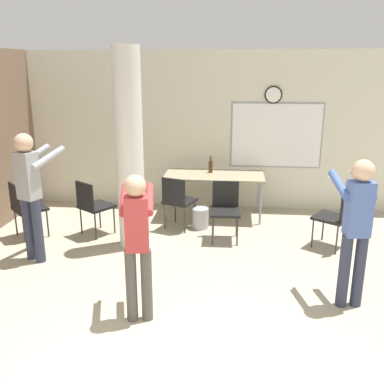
{
  "coord_description": "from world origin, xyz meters",
  "views": [
    {
      "loc": [
        0.3,
        -2.62,
        2.55
      ],
      "look_at": [
        -0.19,
        2.22,
        1.09
      ],
      "focal_mm": 40.0,
      "sensor_mm": 36.0,
      "label": 1
    }
  ],
  "objects_px": {
    "person_playing_front": "(137,237)",
    "person_playing_side": "(356,222)",
    "chair_mid_room": "(336,215)",
    "chair_table_front": "(225,207)",
    "folding_table": "(214,177)",
    "chair_table_left": "(178,199)",
    "chair_near_pillar": "(93,204)",
    "person_watching_back": "(30,188)",
    "chair_by_left_wall": "(25,206)",
    "bottle_on_table": "(211,166)"
  },
  "relations": [
    {
      "from": "chair_table_left",
      "to": "person_playing_side",
      "type": "xyz_separation_m",
      "value": [
        2.17,
        -2.05,
        0.46
      ]
    },
    {
      "from": "chair_by_left_wall",
      "to": "chair_mid_room",
      "type": "relative_size",
      "value": 1.0
    },
    {
      "from": "bottle_on_table",
      "to": "person_playing_side",
      "type": "xyz_separation_m",
      "value": [
        1.69,
        -2.85,
        0.11
      ]
    },
    {
      "from": "chair_near_pillar",
      "to": "person_watching_back",
      "type": "xyz_separation_m",
      "value": [
        -0.49,
        -0.92,
        0.51
      ]
    },
    {
      "from": "chair_mid_room",
      "to": "person_playing_side",
      "type": "relative_size",
      "value": 0.53
    },
    {
      "from": "chair_table_left",
      "to": "chair_table_front",
      "type": "xyz_separation_m",
      "value": [
        0.76,
        -0.32,
        0.0
      ]
    },
    {
      "from": "chair_table_left",
      "to": "chair_table_front",
      "type": "height_order",
      "value": "same"
    },
    {
      "from": "folding_table",
      "to": "person_playing_side",
      "type": "height_order",
      "value": "person_playing_side"
    },
    {
      "from": "chair_table_front",
      "to": "chair_near_pillar",
      "type": "bearing_deg",
      "value": -178.14
    },
    {
      "from": "chair_by_left_wall",
      "to": "chair_near_pillar",
      "type": "xyz_separation_m",
      "value": [
        0.99,
        0.19,
        0.0
      ]
    },
    {
      "from": "chair_table_front",
      "to": "person_playing_side",
      "type": "relative_size",
      "value": 0.53
    },
    {
      "from": "chair_by_left_wall",
      "to": "person_watching_back",
      "type": "xyz_separation_m",
      "value": [
        0.5,
        -0.73,
        0.51
      ]
    },
    {
      "from": "folding_table",
      "to": "person_playing_side",
      "type": "bearing_deg",
      "value": -59.18
    },
    {
      "from": "bottle_on_table",
      "to": "chair_by_left_wall",
      "type": "distance_m",
      "value": 3.07
    },
    {
      "from": "chair_mid_room",
      "to": "folding_table",
      "type": "bearing_deg",
      "value": 146.47
    },
    {
      "from": "chair_near_pillar",
      "to": "bottle_on_table",
      "type": "bearing_deg",
      "value": 34.4
    },
    {
      "from": "bottle_on_table",
      "to": "person_watching_back",
      "type": "distance_m",
      "value": 3.06
    },
    {
      "from": "chair_table_front",
      "to": "person_watching_back",
      "type": "bearing_deg",
      "value": -158.58
    },
    {
      "from": "person_playing_side",
      "to": "person_playing_front",
      "type": "bearing_deg",
      "value": -167.36
    },
    {
      "from": "folding_table",
      "to": "chair_table_left",
      "type": "distance_m",
      "value": 0.88
    },
    {
      "from": "chair_table_front",
      "to": "person_playing_front",
      "type": "height_order",
      "value": "person_playing_front"
    },
    {
      "from": "chair_mid_room",
      "to": "chair_near_pillar",
      "type": "distance_m",
      "value": 3.6
    },
    {
      "from": "chair_table_left",
      "to": "person_playing_side",
      "type": "bearing_deg",
      "value": -43.48
    },
    {
      "from": "chair_near_pillar",
      "to": "person_playing_front",
      "type": "height_order",
      "value": "person_playing_front"
    },
    {
      "from": "person_playing_front",
      "to": "person_watching_back",
      "type": "distance_m",
      "value": 2.1
    },
    {
      "from": "folding_table",
      "to": "person_watching_back",
      "type": "xyz_separation_m",
      "value": [
        -2.29,
        -1.97,
        0.31
      ]
    },
    {
      "from": "person_playing_front",
      "to": "person_playing_side",
      "type": "bearing_deg",
      "value": 12.64
    },
    {
      "from": "chair_table_front",
      "to": "person_playing_front",
      "type": "bearing_deg",
      "value": -110.2
    },
    {
      "from": "folding_table",
      "to": "person_playing_side",
      "type": "xyz_separation_m",
      "value": [
        1.62,
        -2.72,
        0.26
      ]
    },
    {
      "from": "chair_table_left",
      "to": "person_playing_front",
      "type": "relative_size",
      "value": 0.56
    },
    {
      "from": "bottle_on_table",
      "to": "person_playing_front",
      "type": "relative_size",
      "value": 0.18
    },
    {
      "from": "chair_mid_room",
      "to": "chair_table_front",
      "type": "bearing_deg",
      "value": 172.69
    },
    {
      "from": "folding_table",
      "to": "chair_by_left_wall",
      "type": "xyz_separation_m",
      "value": [
        -2.79,
        -1.24,
        -0.19
      ]
    },
    {
      "from": "chair_table_left",
      "to": "person_watching_back",
      "type": "relative_size",
      "value": 0.5
    },
    {
      "from": "folding_table",
      "to": "chair_mid_room",
      "type": "xyz_separation_m",
      "value": [
        1.8,
        -1.19,
        -0.19
      ]
    },
    {
      "from": "chair_table_front",
      "to": "person_watching_back",
      "type": "height_order",
      "value": "person_watching_back"
    },
    {
      "from": "folding_table",
      "to": "chair_mid_room",
      "type": "distance_m",
      "value": 2.16
    },
    {
      "from": "bottle_on_table",
      "to": "chair_table_left",
      "type": "height_order",
      "value": "bottle_on_table"
    },
    {
      "from": "bottle_on_table",
      "to": "person_watching_back",
      "type": "height_order",
      "value": "person_watching_back"
    },
    {
      "from": "chair_near_pillar",
      "to": "chair_by_left_wall",
      "type": "bearing_deg",
      "value": -169.08
    },
    {
      "from": "person_playing_side",
      "to": "person_watching_back",
      "type": "relative_size",
      "value": 0.95
    },
    {
      "from": "person_playing_side",
      "to": "person_watching_back",
      "type": "bearing_deg",
      "value": 169.2
    },
    {
      "from": "person_playing_side",
      "to": "chair_table_left",
      "type": "bearing_deg",
      "value": 136.52
    },
    {
      "from": "person_playing_side",
      "to": "chair_near_pillar",
      "type": "bearing_deg",
      "value": 154.04
    },
    {
      "from": "person_watching_back",
      "to": "bottle_on_table",
      "type": "bearing_deg",
      "value": 43.44
    },
    {
      "from": "chair_table_left",
      "to": "chair_mid_room",
      "type": "height_order",
      "value": "same"
    },
    {
      "from": "chair_by_left_wall",
      "to": "person_playing_front",
      "type": "relative_size",
      "value": 0.56
    },
    {
      "from": "folding_table",
      "to": "person_playing_front",
      "type": "height_order",
      "value": "person_playing_front"
    },
    {
      "from": "folding_table",
      "to": "person_playing_front",
      "type": "distance_m",
      "value": 3.28
    },
    {
      "from": "folding_table",
      "to": "chair_mid_room",
      "type": "height_order",
      "value": "chair_mid_room"
    }
  ]
}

